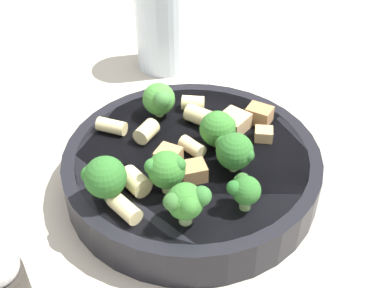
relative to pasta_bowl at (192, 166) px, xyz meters
The scene contains 22 objects.
ground_plane 0.02m from the pasta_bowl, ahead, with size 2.00×2.00×0.00m, color #BCB29E.
pasta_bowl is the anchor object (origin of this frame).
broccoli_floret_0 0.05m from the pasta_bowl, 86.42° to the left, with size 0.03×0.03×0.04m.
broccoli_floret_1 0.10m from the pasta_bowl, 74.32° to the right, with size 0.03×0.03×0.04m.
broccoli_floret_2 0.08m from the pasta_bowl, behind, with size 0.04×0.03×0.04m.
broccoli_floret_3 0.09m from the pasta_bowl, 27.30° to the right, with size 0.03×0.04×0.04m.
broccoli_floret_4 0.06m from the pasta_bowl, 33.56° to the left, with size 0.03×0.03×0.04m.
broccoli_floret_5 0.07m from the pasta_bowl, 47.00° to the right, with size 0.03×0.03×0.04m.
broccoli_floret_6 0.09m from the pasta_bowl, ahead, with size 0.03×0.03×0.03m.
rigatoni_0 0.05m from the pasta_bowl, 140.77° to the right, with size 0.02×0.02×0.02m, color beige.
rigatoni_1 0.05m from the pasta_bowl, 147.14° to the left, with size 0.02×0.02×0.03m, color beige.
rigatoni_2 0.07m from the pasta_bowl, 68.98° to the right, with size 0.02×0.02×0.02m, color beige.
rigatoni_3 0.07m from the pasta_bowl, 154.71° to the left, with size 0.02×0.02×0.02m, color beige.
rigatoni_4 0.02m from the pasta_bowl, 125.67° to the left, with size 0.01×0.01×0.02m, color beige.
rigatoni_5 0.09m from the pasta_bowl, 59.25° to the right, with size 0.01×0.01×0.03m, color beige.
rigatoni_6 0.09m from the pasta_bowl, 136.38° to the right, with size 0.01×0.01×0.03m, color beige.
chicken_chunk_0 0.04m from the pasta_bowl, 77.11° to the right, with size 0.02×0.02×0.02m, color tan.
chicken_chunk_1 0.08m from the pasta_bowl, 101.53° to the left, with size 0.02×0.02×0.02m, color #A87A4C.
chicken_chunk_2 0.06m from the pasta_bowl, 107.34° to the left, with size 0.03×0.03×0.02m, color tan.
chicken_chunk_3 0.07m from the pasta_bowl, 82.02° to the left, with size 0.02×0.01×0.01m, color tan.
chicken_chunk_4 0.04m from the pasta_bowl, 22.81° to the right, with size 0.02×0.02×0.01m, color #A87A4C.
drinking_glass 0.23m from the pasta_bowl, 164.55° to the left, with size 0.07×0.07×0.11m.
Camera 1 is at (0.30, -0.14, 0.32)m, focal length 45.00 mm.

